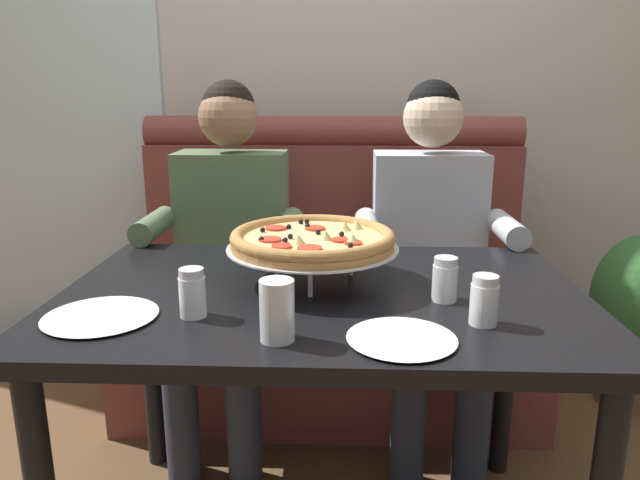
# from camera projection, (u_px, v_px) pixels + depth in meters

# --- Properties ---
(back_wall_with_window) EXTENTS (6.00, 0.12, 2.80)m
(back_wall_with_window) POSITION_uv_depth(u_px,v_px,m) (334.00, 54.00, 2.72)
(back_wall_with_window) COLOR beige
(back_wall_with_window) RESTS_ON ground_plane
(window_panel) EXTENTS (1.10, 0.02, 2.80)m
(window_panel) POSITION_uv_depth(u_px,v_px,m) (41.00, 54.00, 2.70)
(window_panel) COLOR white
(window_panel) RESTS_ON ground_plane
(booth_bench) EXTENTS (1.60, 0.78, 1.13)m
(booth_bench) POSITION_uv_depth(u_px,v_px,m) (330.00, 299.00, 2.42)
(booth_bench) COLOR brown
(booth_bench) RESTS_ON ground_plane
(dining_table) EXTENTS (1.30, 0.85, 0.75)m
(dining_table) POSITION_uv_depth(u_px,v_px,m) (323.00, 324.00, 1.49)
(dining_table) COLOR black
(dining_table) RESTS_ON ground_plane
(diner_left) EXTENTS (0.54, 0.64, 1.27)m
(diner_left) POSITION_uv_depth(u_px,v_px,m) (228.00, 242.00, 2.09)
(diner_left) COLOR #2D3342
(diner_left) RESTS_ON ground_plane
(diner_right) EXTENTS (0.54, 0.64, 1.27)m
(diner_right) POSITION_uv_depth(u_px,v_px,m) (431.00, 244.00, 2.07)
(diner_right) COLOR #2D3342
(diner_right) RESTS_ON ground_plane
(pizza) EXTENTS (0.44, 0.44, 0.15)m
(pizza) POSITION_uv_depth(u_px,v_px,m) (313.00, 240.00, 1.50)
(pizza) COLOR silver
(pizza) RESTS_ON dining_table
(shaker_parmesan) EXTENTS (0.06, 0.06, 0.11)m
(shaker_parmesan) POSITION_uv_depth(u_px,v_px,m) (193.00, 296.00, 1.28)
(shaker_parmesan) COLOR white
(shaker_parmesan) RESTS_ON dining_table
(shaker_pepper_flakes) EXTENTS (0.06, 0.06, 0.11)m
(shaker_pepper_flakes) POSITION_uv_depth(u_px,v_px,m) (445.00, 282.00, 1.38)
(shaker_pepper_flakes) COLOR white
(shaker_pepper_flakes) RESTS_ON dining_table
(shaker_oregano) EXTENTS (0.06, 0.06, 0.11)m
(shaker_oregano) POSITION_uv_depth(u_px,v_px,m) (484.00, 304.00, 1.24)
(shaker_oregano) COLOR white
(shaker_oregano) RESTS_ON dining_table
(plate_near_left) EXTENTS (0.22, 0.22, 0.02)m
(plate_near_left) POSITION_uv_depth(u_px,v_px,m) (402.00, 336.00, 1.17)
(plate_near_left) COLOR white
(plate_near_left) RESTS_ON dining_table
(plate_near_right) EXTENTS (0.25, 0.25, 0.02)m
(plate_near_right) POSITION_uv_depth(u_px,v_px,m) (100.00, 314.00, 1.28)
(plate_near_right) COLOR white
(plate_near_right) RESTS_ON dining_table
(drinking_glass) EXTENTS (0.07, 0.07, 0.13)m
(drinking_glass) POSITION_uv_depth(u_px,v_px,m) (277.00, 315.00, 1.16)
(drinking_glass) COLOR silver
(drinking_glass) RESTS_ON dining_table
(patio_chair) EXTENTS (0.40, 0.40, 0.86)m
(patio_chair) POSITION_uv_depth(u_px,v_px,m) (97.00, 208.00, 3.62)
(patio_chair) COLOR black
(patio_chair) RESTS_ON ground_plane
(potted_plant) EXTENTS (0.36, 0.36, 0.70)m
(potted_plant) POSITION_uv_depth(u_px,v_px,m) (637.00, 312.00, 2.31)
(potted_plant) COLOR brown
(potted_plant) RESTS_ON ground_plane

